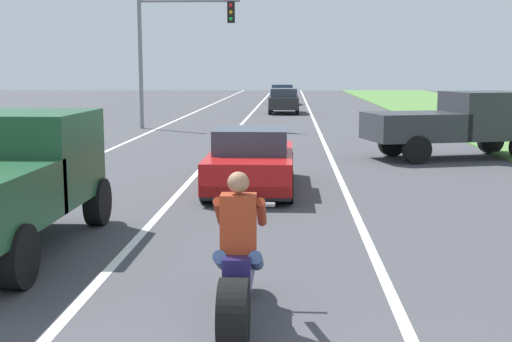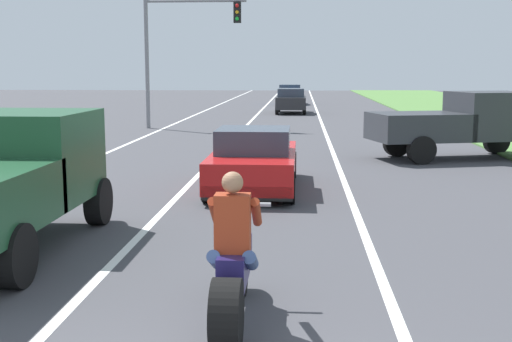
{
  "view_description": "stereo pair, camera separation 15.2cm",
  "coord_description": "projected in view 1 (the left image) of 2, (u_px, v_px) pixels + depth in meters",
  "views": [
    {
      "loc": [
        0.6,
        -3.94,
        2.64
      ],
      "look_at": [
        0.04,
        6.65,
        1.0
      ],
      "focal_mm": 46.37,
      "sensor_mm": 36.0,
      "label": 1
    },
    {
      "loc": [
        0.75,
        -3.94,
        2.64
      ],
      "look_at": [
        0.04,
        6.65,
        1.0
      ],
      "focal_mm": 46.37,
      "sensor_mm": 36.0,
      "label": 2
    }
  ],
  "objects": [
    {
      "name": "lane_stripe_left_solid",
      "position": [
        128.0,
        141.0,
        24.35
      ],
      "size": [
        0.14,
        120.0,
        0.01
      ],
      "primitive_type": "cube",
      "color": "white",
      "rests_on": "ground"
    },
    {
      "name": "lane_stripe_right_solid",
      "position": [
        324.0,
        143.0,
        23.97
      ],
      "size": [
        0.14,
        120.0,
        0.01
      ],
      "primitive_type": "cube",
      "color": "white",
      "rests_on": "ground"
    },
    {
      "name": "lane_stripe_centre_dashed",
      "position": [
        225.0,
        142.0,
        24.16
      ],
      "size": [
        0.14,
        120.0,
        0.01
      ],
      "primitive_type": "cube",
      "color": "white",
      "rests_on": "ground"
    },
    {
      "name": "motorcycle_with_rider",
      "position": [
        239.0,
        270.0,
        6.78
      ],
      "size": [
        0.7,
        2.21,
        1.62
      ],
      "color": "black",
      "rests_on": "ground"
    },
    {
      "name": "sports_car_red",
      "position": [
        252.0,
        161.0,
        14.58
      ],
      "size": [
        1.84,
        4.3,
        1.37
      ],
      "color": "red",
      "rests_on": "ground"
    },
    {
      "name": "pickup_truck_left_lane_dark_green",
      "position": [
        1.0,
        177.0,
        9.5
      ],
      "size": [
        2.02,
        4.8,
        1.98
      ],
      "color": "#1E4C2D",
      "rests_on": "ground"
    },
    {
      "name": "pickup_truck_right_shoulder_dark_grey",
      "position": [
        455.0,
        121.0,
        19.61
      ],
      "size": [
        5.14,
        3.14,
        1.98
      ],
      "color": "#2D3035",
      "rests_on": "ground"
    },
    {
      "name": "traffic_light_mast_near",
      "position": [
        171.0,
        38.0,
        29.16
      ],
      "size": [
        4.55,
        0.34,
        6.0
      ],
      "color": "gray",
      "rests_on": "ground"
    },
    {
      "name": "distant_car_far_ahead",
      "position": [
        284.0,
        100.0,
        39.98
      ],
      "size": [
        1.8,
        4.0,
        1.5
      ],
      "color": "#262628",
      "rests_on": "ground"
    },
    {
      "name": "distant_car_further_ahead",
      "position": [
        282.0,
        94.0,
        50.3
      ],
      "size": [
        1.8,
        4.0,
        1.5
      ],
      "color": "#194C8C",
      "rests_on": "ground"
    }
  ]
}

